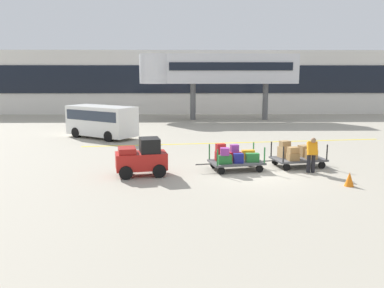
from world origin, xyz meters
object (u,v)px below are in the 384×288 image
(baggage_cart_lead, at_px, (235,158))
(baggage_cart_middle, at_px, (296,155))
(shuttle_van, at_px, (101,119))
(baggage_tug, at_px, (142,158))
(baggage_handler, at_px, (312,153))
(safety_cone_near, at_px, (349,179))

(baggage_cart_lead, relative_size, baggage_cart_middle, 1.00)
(baggage_cart_middle, distance_m, shuttle_van, 13.63)
(baggage_tug, xyz_separation_m, baggage_handler, (7.25, 0.27, 0.11))
(safety_cone_near, bearing_deg, baggage_cart_middle, 109.09)
(baggage_tug, bearing_deg, safety_cone_near, -12.60)
(safety_cone_near, bearing_deg, baggage_tug, 167.40)
(baggage_cart_lead, bearing_deg, shuttle_van, 129.94)
(baggage_handler, distance_m, shuttle_van, 14.65)
(baggage_cart_lead, distance_m, shuttle_van, 12.00)
(baggage_tug, height_order, baggage_cart_middle, baggage_tug)
(baggage_handler, distance_m, safety_cone_near, 2.31)
(baggage_tug, distance_m, baggage_cart_middle, 7.09)
(baggage_tug, relative_size, safety_cone_near, 4.15)
(shuttle_van, bearing_deg, baggage_cart_lead, -50.06)
(baggage_tug, relative_size, baggage_cart_middle, 0.74)
(baggage_cart_lead, xyz_separation_m, baggage_cart_middle, (2.91, 0.63, -0.00))
(baggage_cart_middle, xyz_separation_m, safety_cone_near, (1.14, -3.29, -0.27))
(baggage_tug, bearing_deg, baggage_handler, 2.16)
(baggage_cart_lead, distance_m, baggage_handler, 3.29)
(shuttle_van, bearing_deg, baggage_tug, -69.92)
(shuttle_van, bearing_deg, baggage_handler, -41.81)
(baggage_cart_middle, bearing_deg, safety_cone_near, -70.91)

